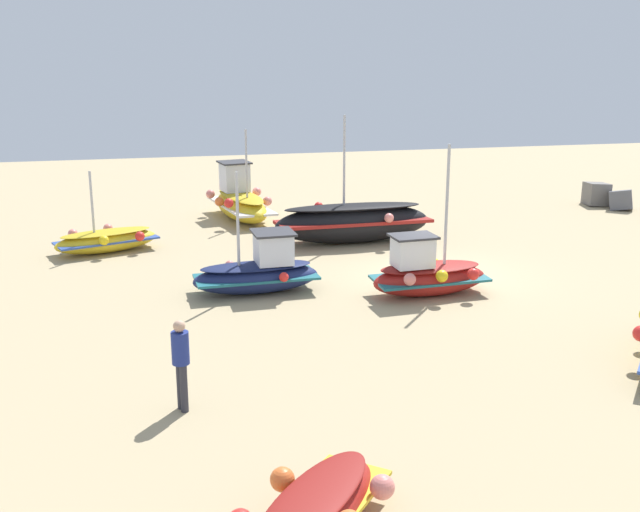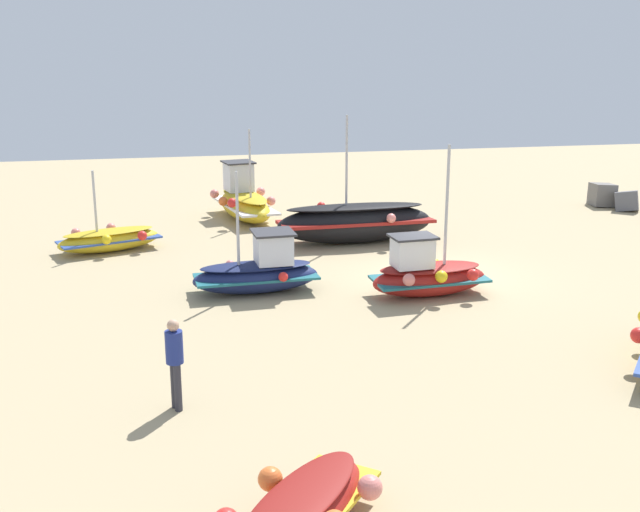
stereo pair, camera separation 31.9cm
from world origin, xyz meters
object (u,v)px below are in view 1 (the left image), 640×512
at_px(fishing_boat_3, 353,221).
at_px(fishing_boat_5, 106,240).
at_px(fishing_boat_0, 259,272).
at_px(fishing_boat_2, 240,201).
at_px(person_walking, 181,359).
at_px(fishing_boat_1, 428,274).

height_order(fishing_boat_3, fishing_boat_5, fishing_boat_3).
relative_size(fishing_boat_0, fishing_boat_2, 0.76).
bearing_deg(fishing_boat_5, fishing_boat_0, -71.20).
xyz_separation_m(fishing_boat_0, person_walking, (6.69, -2.44, 0.44)).
height_order(fishing_boat_2, fishing_boat_5, fishing_boat_2).
distance_m(fishing_boat_2, fishing_boat_3, 5.62).
bearing_deg(fishing_boat_3, fishing_boat_5, 174.71).
distance_m(fishing_boat_3, fishing_boat_5, 8.16).
distance_m(fishing_boat_2, fishing_boat_5, 6.32).
distance_m(fishing_boat_0, fishing_boat_2, 9.42).
relative_size(fishing_boat_0, fishing_boat_5, 0.98).
bearing_deg(fishing_boat_1, person_walking, 34.93).
bearing_deg(person_walking, fishing_boat_3, 41.67).
xyz_separation_m(fishing_boat_5, person_walking, (12.08, 1.73, 0.61)).
relative_size(fishing_boat_1, fishing_boat_5, 1.14).
relative_size(fishing_boat_1, fishing_boat_3, 0.75).
bearing_deg(person_walking, fishing_boat_5, 78.96).
bearing_deg(fishing_boat_2, fishing_boat_1, -171.60).
bearing_deg(fishing_boat_0, fishing_boat_2, 83.44).
height_order(fishing_boat_5, person_walking, fishing_boat_5).
distance_m(fishing_boat_3, person_walking, 13.16).
distance_m(fishing_boat_1, fishing_boat_5, 10.82).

